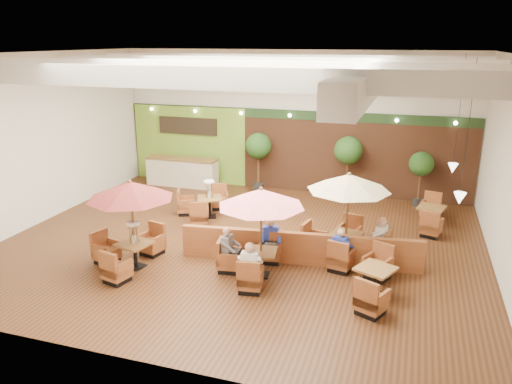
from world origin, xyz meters
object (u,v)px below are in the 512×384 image
at_px(table_0, 130,205).
at_px(table_2, 348,200).
at_px(table_1, 259,212).
at_px(table_3, 203,204).
at_px(table_4, 375,282).
at_px(table_5, 431,217).
at_px(diner_0, 250,262).
at_px(diner_1, 271,236).
at_px(service_counter, 182,172).
at_px(topiary_2, 421,166).
at_px(booth_divider, 299,248).
at_px(topiary_1, 348,153).
at_px(diner_4, 379,235).
at_px(topiary_0, 258,148).
at_px(diner_2, 229,245).
at_px(diner_3, 341,245).

xyz_separation_m(table_0, table_2, (5.32, 2.37, -0.06)).
bearing_deg(table_1, table_3, 121.62).
distance_m(table_1, table_4, 3.26).
height_order(table_3, table_4, table_3).
height_order(table_5, diner_0, diner_0).
bearing_deg(diner_1, service_counter, -65.00).
distance_m(table_2, table_5, 4.19).
bearing_deg(table_3, table_1, -73.00).
xyz_separation_m(table_3, topiary_2, (7.03, 3.42, 1.07)).
bearing_deg(topiary_2, table_3, -154.06).
height_order(booth_divider, table_4, same).
relative_size(table_2, table_5, 1.01).
relative_size(topiary_1, diner_4, 2.90).
distance_m(table_0, topiary_0, 7.77).
height_order(diner_0, diner_2, diner_0).
bearing_deg(service_counter, table_2, -34.34).
bearing_deg(diner_4, diner_1, 121.80).
xyz_separation_m(service_counter, diner_0, (5.59, -7.82, 0.19)).
bearing_deg(table_3, diner_0, -78.38).
bearing_deg(table_1, topiary_1, 71.33).
xyz_separation_m(diner_0, diner_4, (2.81, 2.70, 0.00)).
relative_size(topiary_2, diner_0, 2.43).
height_order(topiary_1, diner_2, topiary_1).
height_order(table_3, diner_4, table_3).
distance_m(booth_divider, topiary_2, 6.93).
height_order(table_1, table_5, table_1).
xyz_separation_m(table_5, topiary_0, (-6.54, 2.10, 1.43)).
height_order(table_0, table_5, table_0).
bearing_deg(table_5, table_3, -154.25).
bearing_deg(topiary_1, diner_2, -106.08).
bearing_deg(table_3, topiary_2, 2.47).
bearing_deg(table_0, diner_2, 26.08).
relative_size(topiary_0, diner_2, 3.13).
distance_m(service_counter, table_0, 7.89).
height_order(service_counter, table_3, table_3).
bearing_deg(diner_1, booth_divider, 171.37).
distance_m(service_counter, topiary_1, 6.88).
bearing_deg(diner_2, table_0, -79.46).
relative_size(table_0, diner_4, 2.97).
xyz_separation_m(topiary_0, diner_3, (4.24, -6.22, -1.03)).
height_order(topiary_2, diner_4, topiary_2).
distance_m(table_0, topiary_1, 8.96).
xyz_separation_m(table_3, topiary_0, (0.90, 3.42, 1.33)).
relative_size(table_2, diner_3, 3.38).
bearing_deg(topiary_0, diner_1, -69.60).
bearing_deg(table_0, table_5, 50.13).
distance_m(table_3, table_4, 7.24).
bearing_deg(table_4, table_2, 140.65).
relative_size(table_4, diner_1, 3.22).
relative_size(table_4, table_5, 1.05).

